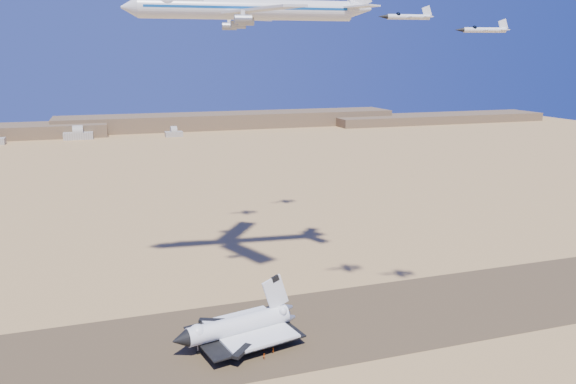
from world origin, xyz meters
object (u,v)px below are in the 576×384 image
object	(u,v)px
carrier_747	(240,9)
chase_jet_c	(255,11)
chase_jet_a	(407,17)
crew_b	(264,356)
shuttle	(238,327)
chase_jet_b	(484,30)
crew_c	(264,348)
crew_a	(273,350)
chase_jet_d	(306,15)

from	to	relation	value
carrier_747	chase_jet_c	size ratio (longest dim) A/B	5.39
carrier_747	chase_jet_a	size ratio (longest dim) A/B	5.41
chase_jet_c	crew_b	bearing A→B (deg)	-98.69
shuttle	chase_jet_b	distance (m)	109.88
crew_c	chase_jet_b	bearing A→B (deg)	-173.89
shuttle	crew_a	world-z (taller)	shuttle
chase_jet_b	chase_jet_a	bearing A→B (deg)	164.33
carrier_747	chase_jet_b	distance (m)	78.48
crew_a	chase_jet_c	bearing A→B (deg)	1.82
crew_c	chase_jet_d	bearing A→B (deg)	-100.14
chase_jet_b	shuttle	bearing A→B (deg)	178.75
shuttle	crew_b	bearing A→B (deg)	-78.12
chase_jet_a	chase_jet_d	bearing A→B (deg)	92.24
carrier_747	crew_c	xyz separation A→B (m)	(-5.99, -46.06, -98.56)
crew_c	chase_jet_d	world-z (taller)	chase_jet_d
crew_b	chase_jet_c	bearing A→B (deg)	-27.54
chase_jet_a	chase_jet_d	distance (m)	109.21
chase_jet_c	chase_jet_d	xyz separation A→B (m)	(28.84, 16.41, 0.35)
crew_b	chase_jet_c	distance (m)	142.27
shuttle	crew_b	xyz separation A→B (m)	(5.02, -11.32, -4.27)
crew_b	chase_jet_b	world-z (taller)	chase_jet_b
shuttle	crew_c	bearing A→B (deg)	-61.00
crew_b	chase_jet_d	xyz separation A→B (m)	(53.15, 112.64, 102.29)
carrier_747	chase_jet_d	world-z (taller)	carrier_747
chase_jet_b	chase_jet_d	world-z (taller)	chase_jet_d
shuttle	chase_jet_c	bearing A→B (deg)	58.91
chase_jet_a	chase_jet_c	distance (m)	94.33
carrier_747	crew_c	world-z (taller)	carrier_747
carrier_747	chase_jet_b	world-z (taller)	carrier_747
shuttle	carrier_747	xyz separation A→B (m)	(12.08, 39.06, 94.35)
carrier_747	chase_jet_c	world-z (taller)	carrier_747
crew_c	chase_jet_a	bearing A→B (deg)	-164.64
carrier_747	chase_jet_d	xyz separation A→B (m)	(46.10, 62.26, 3.67)
crew_c	crew_a	bearing A→B (deg)	152.22
chase_jet_b	chase_jet_d	distance (m)	119.22
crew_a	chase_jet_b	xyz separation A→B (m)	(58.00, -7.89, 90.17)
shuttle	chase_jet_c	xyz separation A→B (m)	(29.33, 84.90, 97.66)
crew_a	chase_jet_d	distance (m)	158.54
crew_a	crew_c	bearing A→B (deg)	61.09
crew_a	chase_jet_c	xyz separation A→B (m)	(21.00, 94.02, 101.90)
crew_a	carrier_747	bearing A→B (deg)	9.97
crew_a	shuttle	bearing A→B (deg)	56.85
crew_a	chase_jet_a	xyz separation A→B (m)	(40.04, 1.99, 93.85)
chase_jet_b	crew_c	bearing A→B (deg)	-176.31
crew_b	chase_jet_c	world-z (taller)	chase_jet_c
shuttle	chase_jet_a	world-z (taller)	chase_jet_a
crew_b	chase_jet_c	xyz separation A→B (m)	(24.31, 96.22, 101.93)
chase_jet_d	carrier_747	bearing A→B (deg)	-130.16
crew_a	chase_jet_b	bearing A→B (deg)	-83.34
crew_c	chase_jet_c	xyz separation A→B (m)	(23.25, 91.90, 101.88)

